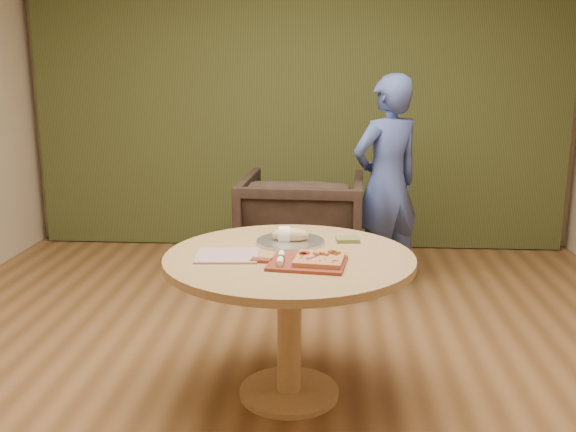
% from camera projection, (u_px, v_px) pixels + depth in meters
% --- Properties ---
extents(room_shell, '(5.04, 6.04, 2.84)m').
position_uv_depth(room_shell, '(268.00, 122.00, 2.94)').
color(room_shell, brown).
rests_on(room_shell, ground).
extents(curtain, '(4.80, 0.14, 2.78)m').
position_uv_depth(curtain, '(299.00, 94.00, 5.76)').
color(curtain, '#333A1A').
rests_on(curtain, ground).
extents(pedestal_table, '(1.23, 1.23, 0.75)m').
position_uv_depth(pedestal_table, '(289.00, 282.00, 3.17)').
color(pedestal_table, tan).
rests_on(pedestal_table, ground).
extents(pizza_paddle, '(0.46, 0.32, 0.01)m').
position_uv_depth(pizza_paddle, '(305.00, 263.00, 2.99)').
color(pizza_paddle, maroon).
rests_on(pizza_paddle, pedestal_table).
extents(flatbread_pizza, '(0.25, 0.25, 0.04)m').
position_uv_depth(flatbread_pizza, '(319.00, 259.00, 2.98)').
color(flatbread_pizza, '#C3814C').
rests_on(flatbread_pizza, pizza_paddle).
extents(cutlery_roll, '(0.03, 0.20, 0.03)m').
position_uv_depth(cutlery_roll, '(281.00, 258.00, 2.98)').
color(cutlery_roll, white).
rests_on(cutlery_roll, pizza_paddle).
extents(newspaper, '(0.32, 0.27, 0.01)m').
position_uv_depth(newspaper, '(227.00, 256.00, 3.11)').
color(newspaper, beige).
rests_on(newspaper, pedestal_table).
extents(serving_tray, '(0.36, 0.36, 0.02)m').
position_uv_depth(serving_tray, '(290.00, 242.00, 3.35)').
color(serving_tray, silver).
rests_on(serving_tray, pedestal_table).
extents(bread_roll, '(0.19, 0.09, 0.09)m').
position_uv_depth(bread_roll, '(289.00, 235.00, 3.34)').
color(bread_roll, '#D8BE84').
rests_on(bread_roll, serving_tray).
extents(green_packet, '(0.13, 0.11, 0.02)m').
position_uv_depth(green_packet, '(348.00, 239.00, 3.38)').
color(green_packet, '#4B5B28').
rests_on(green_packet, pedestal_table).
extents(armchair, '(0.96, 0.90, 0.94)m').
position_uv_depth(armchair, '(302.00, 223.00, 4.94)').
color(armchair, black).
rests_on(armchair, ground).
extents(person_standing, '(0.70, 0.64, 1.60)m').
position_uv_depth(person_standing, '(386.00, 183.00, 4.77)').
color(person_standing, '#3D509C').
rests_on(person_standing, ground).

